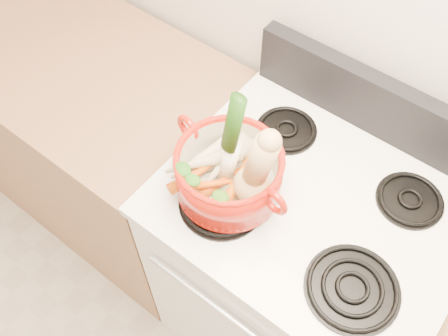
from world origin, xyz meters
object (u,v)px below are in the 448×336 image
Objects in this scene: stove_body at (295,274)px; dutch_oven at (229,173)px; leek at (229,142)px; squash at (259,170)px.

dutch_oven is (-0.20, -0.12, 0.57)m from stove_body.
stove_body is 3.44× the size of dutch_oven.
leek is (-0.01, 0.01, 0.10)m from dutch_oven.
dutch_oven is 1.07× the size of squash.
squash is (0.08, 0.00, 0.09)m from dutch_oven.
leek is at bearing 135.99° from dutch_oven.
squash is at bearing 10.36° from dutch_oven.
squash reaches higher than dutch_oven.
stove_body is 0.72m from leek.
squash is at bearing 6.56° from leek.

